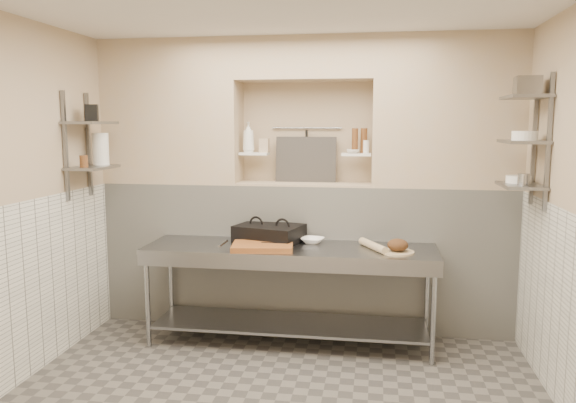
% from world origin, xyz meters
% --- Properties ---
extents(wall_back, '(4.00, 0.10, 2.80)m').
position_xyz_m(wall_back, '(0.00, 2.00, 1.40)').
color(wall_back, tan).
rests_on(wall_back, ground).
extents(wall_front, '(4.00, 0.10, 2.80)m').
position_xyz_m(wall_front, '(0.00, -2.00, 1.40)').
color(wall_front, tan).
rests_on(wall_front, ground).
extents(backwall_lower, '(4.00, 0.40, 1.40)m').
position_xyz_m(backwall_lower, '(0.00, 1.75, 0.70)').
color(backwall_lower, silver).
rests_on(backwall_lower, floor).
extents(alcove_sill, '(1.30, 0.40, 0.02)m').
position_xyz_m(alcove_sill, '(0.00, 1.75, 1.41)').
color(alcove_sill, tan).
rests_on(alcove_sill, backwall_lower).
extents(backwall_pillar_left, '(1.35, 0.40, 1.40)m').
position_xyz_m(backwall_pillar_left, '(-1.33, 1.75, 2.10)').
color(backwall_pillar_left, tan).
rests_on(backwall_pillar_left, backwall_lower).
extents(backwall_pillar_right, '(1.35, 0.40, 1.40)m').
position_xyz_m(backwall_pillar_right, '(1.33, 1.75, 2.10)').
color(backwall_pillar_right, tan).
rests_on(backwall_pillar_right, backwall_lower).
extents(backwall_header, '(1.30, 0.40, 0.40)m').
position_xyz_m(backwall_header, '(0.00, 1.75, 2.60)').
color(backwall_header, tan).
rests_on(backwall_header, backwall_lower).
extents(wainscot_left, '(0.02, 3.90, 1.40)m').
position_xyz_m(wainscot_left, '(-1.99, 0.00, 0.70)').
color(wainscot_left, silver).
rests_on(wainscot_left, floor).
extents(alcove_shelf_left, '(0.28, 0.16, 0.02)m').
position_xyz_m(alcove_shelf_left, '(-0.50, 1.75, 1.70)').
color(alcove_shelf_left, white).
rests_on(alcove_shelf_left, backwall_lower).
extents(alcove_shelf_right, '(0.28, 0.16, 0.02)m').
position_xyz_m(alcove_shelf_right, '(0.50, 1.75, 1.70)').
color(alcove_shelf_right, white).
rests_on(alcove_shelf_right, backwall_lower).
extents(utensil_rail, '(0.70, 0.02, 0.02)m').
position_xyz_m(utensil_rail, '(0.00, 1.92, 1.95)').
color(utensil_rail, gray).
rests_on(utensil_rail, wall_back).
extents(hanging_steel, '(0.02, 0.02, 0.30)m').
position_xyz_m(hanging_steel, '(0.00, 1.90, 1.78)').
color(hanging_steel, black).
rests_on(hanging_steel, utensil_rail).
extents(splash_panel, '(0.60, 0.08, 0.45)m').
position_xyz_m(splash_panel, '(0.00, 1.85, 1.64)').
color(splash_panel, '#383330').
rests_on(splash_panel, alcove_sill).
extents(shelf_rail_left_a, '(0.03, 0.03, 0.95)m').
position_xyz_m(shelf_rail_left_a, '(-1.98, 1.25, 1.80)').
color(shelf_rail_left_a, slate).
rests_on(shelf_rail_left_a, wall_left).
extents(shelf_rail_left_b, '(0.03, 0.03, 0.95)m').
position_xyz_m(shelf_rail_left_b, '(-1.98, 0.85, 1.80)').
color(shelf_rail_left_b, slate).
rests_on(shelf_rail_left_b, wall_left).
extents(wall_shelf_left_lower, '(0.30, 0.50, 0.02)m').
position_xyz_m(wall_shelf_left_lower, '(-1.84, 1.05, 1.60)').
color(wall_shelf_left_lower, slate).
rests_on(wall_shelf_left_lower, wall_left).
extents(wall_shelf_left_upper, '(0.30, 0.50, 0.03)m').
position_xyz_m(wall_shelf_left_upper, '(-1.84, 1.05, 2.00)').
color(wall_shelf_left_upper, slate).
rests_on(wall_shelf_left_upper, wall_left).
extents(shelf_rail_right_a, '(0.03, 0.03, 1.05)m').
position_xyz_m(shelf_rail_right_a, '(1.98, 1.25, 1.85)').
color(shelf_rail_right_a, slate).
rests_on(shelf_rail_right_a, wall_right).
extents(shelf_rail_right_b, '(0.03, 0.03, 1.05)m').
position_xyz_m(shelf_rail_right_b, '(1.98, 0.85, 1.85)').
color(shelf_rail_right_b, slate).
rests_on(shelf_rail_right_b, wall_right).
extents(wall_shelf_right_lower, '(0.30, 0.50, 0.02)m').
position_xyz_m(wall_shelf_right_lower, '(1.84, 1.05, 1.50)').
color(wall_shelf_right_lower, slate).
rests_on(wall_shelf_right_lower, wall_right).
extents(wall_shelf_right_mid, '(0.30, 0.50, 0.02)m').
position_xyz_m(wall_shelf_right_mid, '(1.84, 1.05, 1.85)').
color(wall_shelf_right_mid, slate).
rests_on(wall_shelf_right_mid, wall_right).
extents(wall_shelf_right_upper, '(0.30, 0.50, 0.03)m').
position_xyz_m(wall_shelf_right_upper, '(1.84, 1.05, 2.20)').
color(wall_shelf_right_upper, slate).
rests_on(wall_shelf_right_upper, wall_right).
extents(prep_table, '(2.60, 0.70, 0.90)m').
position_xyz_m(prep_table, '(-0.06, 1.18, 0.64)').
color(prep_table, gray).
rests_on(prep_table, floor).
extents(panini_press, '(0.68, 0.57, 0.16)m').
position_xyz_m(panini_press, '(-0.28, 1.38, 0.98)').
color(panini_press, black).
rests_on(panini_press, prep_table).
extents(cutting_board, '(0.57, 0.44, 0.05)m').
position_xyz_m(cutting_board, '(-0.28, 1.06, 0.92)').
color(cutting_board, brown).
rests_on(cutting_board, prep_table).
extents(knife_blade, '(0.23, 0.04, 0.01)m').
position_xyz_m(knife_blade, '(-0.19, 1.11, 0.95)').
color(knife_blade, gray).
rests_on(knife_blade, cutting_board).
extents(tongs, '(0.03, 0.24, 0.02)m').
position_xyz_m(tongs, '(-0.62, 0.98, 0.96)').
color(tongs, gray).
rests_on(tongs, cutting_board).
extents(mixing_bowl, '(0.25, 0.25, 0.05)m').
position_xyz_m(mixing_bowl, '(0.13, 1.38, 0.93)').
color(mixing_bowl, white).
rests_on(mixing_bowl, prep_table).
extents(rolling_pin, '(0.26, 0.42, 0.07)m').
position_xyz_m(rolling_pin, '(0.68, 1.20, 0.93)').
color(rolling_pin, tan).
rests_on(rolling_pin, prep_table).
extents(bread_board, '(0.28, 0.28, 0.02)m').
position_xyz_m(bread_board, '(0.89, 1.09, 0.91)').
color(bread_board, tan).
rests_on(bread_board, prep_table).
extents(bread_loaf, '(0.18, 0.18, 0.11)m').
position_xyz_m(bread_loaf, '(0.89, 1.09, 0.97)').
color(bread_loaf, '#4C2D19').
rests_on(bread_loaf, bread_board).
extents(bottle_soap, '(0.12, 0.12, 0.30)m').
position_xyz_m(bottle_soap, '(-0.55, 1.74, 1.86)').
color(bottle_soap, white).
rests_on(bottle_soap, alcove_shelf_left).
extents(jar_alcove, '(0.09, 0.09, 0.13)m').
position_xyz_m(jar_alcove, '(-0.40, 1.76, 1.78)').
color(jar_alcove, tan).
rests_on(jar_alcove, alcove_shelf_left).
extents(bowl_alcove, '(0.15, 0.15, 0.04)m').
position_xyz_m(bowl_alcove, '(0.47, 1.72, 1.73)').
color(bowl_alcove, white).
rests_on(bowl_alcove, alcove_shelf_right).
extents(condiment_a, '(0.06, 0.06, 0.24)m').
position_xyz_m(condiment_a, '(0.57, 1.79, 1.83)').
color(condiment_a, brown).
rests_on(condiment_a, alcove_shelf_right).
extents(condiment_b, '(0.06, 0.06, 0.24)m').
position_xyz_m(condiment_b, '(0.48, 1.74, 1.83)').
color(condiment_b, brown).
rests_on(condiment_b, alcove_shelf_right).
extents(condiment_c, '(0.07, 0.07, 0.12)m').
position_xyz_m(condiment_c, '(0.59, 1.78, 1.77)').
color(condiment_c, white).
rests_on(condiment_c, alcove_shelf_right).
extents(jug_left, '(0.15, 0.15, 0.29)m').
position_xyz_m(jug_left, '(-1.84, 1.22, 1.76)').
color(jug_left, white).
rests_on(jug_left, wall_shelf_left_lower).
extents(jar_left, '(0.07, 0.07, 0.11)m').
position_xyz_m(jar_left, '(-1.84, 0.90, 1.67)').
color(jar_left, brown).
rests_on(jar_left, wall_shelf_left_lower).
extents(box_left_upper, '(0.14, 0.14, 0.15)m').
position_xyz_m(box_left_upper, '(-1.84, 1.08, 2.09)').
color(box_left_upper, black).
rests_on(box_left_upper, wall_shelf_left_upper).
extents(bowl_right, '(0.20, 0.20, 0.06)m').
position_xyz_m(bowl_right, '(1.84, 1.13, 1.54)').
color(bowl_right, white).
rests_on(bowl_right, wall_shelf_right_lower).
extents(canister_right, '(0.09, 0.09, 0.09)m').
position_xyz_m(canister_right, '(1.84, 0.97, 1.56)').
color(canister_right, gray).
rests_on(canister_right, wall_shelf_right_lower).
extents(bowl_right_mid, '(0.20, 0.20, 0.07)m').
position_xyz_m(bowl_right_mid, '(1.84, 1.01, 1.90)').
color(bowl_right_mid, white).
rests_on(bowl_right_mid, wall_shelf_right_mid).
extents(basket_right, '(0.20, 0.24, 0.14)m').
position_xyz_m(basket_right, '(1.84, 1.02, 2.28)').
color(basket_right, gray).
rests_on(basket_right, wall_shelf_right_upper).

